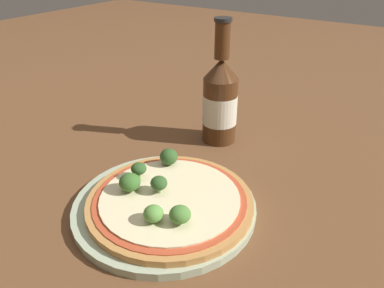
% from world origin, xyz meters
% --- Properties ---
extents(ground_plane, '(3.00, 3.00, 0.00)m').
position_xyz_m(ground_plane, '(0.00, 0.00, 0.00)').
color(ground_plane, brown).
extents(plate, '(0.26, 0.26, 0.01)m').
position_xyz_m(plate, '(-0.01, -0.02, 0.01)').
color(plate, '#A3B293').
rests_on(plate, ground_plane).
extents(pizza, '(0.23, 0.23, 0.01)m').
position_xyz_m(pizza, '(-0.00, -0.02, 0.02)').
color(pizza, '#B77F42').
rests_on(pizza, plate).
extents(broccoli_floret_0, '(0.03, 0.03, 0.02)m').
position_xyz_m(broccoli_floret_0, '(0.04, -0.06, 0.04)').
color(broccoli_floret_0, '#7A9E5B').
rests_on(broccoli_floret_0, pizza).
extents(broccoli_floret_1, '(0.03, 0.03, 0.03)m').
position_xyz_m(broccoli_floret_1, '(-0.06, -0.04, 0.04)').
color(broccoli_floret_1, '#7A9E5B').
rests_on(broccoli_floret_1, pizza).
extents(broccoli_floret_2, '(0.03, 0.03, 0.03)m').
position_xyz_m(broccoli_floret_2, '(-0.05, 0.05, 0.04)').
color(broccoli_floret_2, '#7A9E5B').
rests_on(broccoli_floret_2, pizza).
extents(broccoli_floret_3, '(0.03, 0.03, 0.02)m').
position_xyz_m(broccoli_floret_3, '(0.01, -0.07, 0.04)').
color(broccoli_floret_3, '#7A9E5B').
rests_on(broccoli_floret_3, pizza).
extents(broccoli_floret_4, '(0.02, 0.02, 0.03)m').
position_xyz_m(broccoli_floret_4, '(-0.07, -0.01, 0.04)').
color(broccoli_floret_4, '#7A9E5B').
rests_on(broccoli_floret_4, pizza).
extents(broccoli_floret_5, '(0.02, 0.02, 0.03)m').
position_xyz_m(broccoli_floret_5, '(-0.02, -0.02, 0.04)').
color(broccoli_floret_5, '#7A9E5B').
rests_on(broccoli_floret_5, pizza).
extents(beer_bottle, '(0.06, 0.06, 0.23)m').
position_xyz_m(beer_bottle, '(-0.05, 0.21, 0.08)').
color(beer_bottle, '#472814').
rests_on(beer_bottle, ground_plane).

